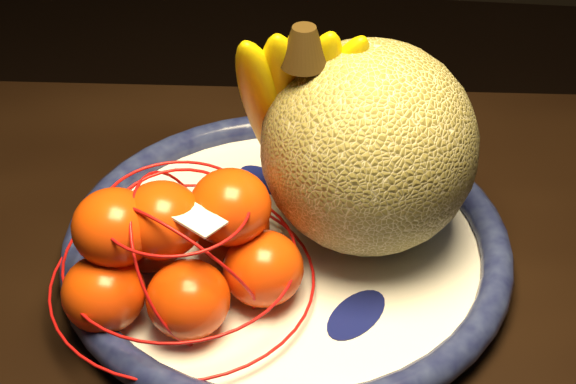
# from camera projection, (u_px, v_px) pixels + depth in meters

# --- Properties ---
(fruit_bowl) EXTENTS (0.40, 0.40, 0.03)m
(fruit_bowl) POSITION_uv_depth(u_px,v_px,m) (287.00, 247.00, 0.79)
(fruit_bowl) COLOR white
(fruit_bowl) RESTS_ON dining_table
(cantaloupe) EXTENTS (0.19, 0.19, 0.19)m
(cantaloupe) POSITION_uv_depth(u_px,v_px,m) (369.00, 147.00, 0.75)
(cantaloupe) COLOR olive
(cantaloupe) RESTS_ON fruit_bowl
(banana_bunch) EXTENTS (0.15, 0.14, 0.22)m
(banana_bunch) POSITION_uv_depth(u_px,v_px,m) (298.00, 103.00, 0.77)
(banana_bunch) COLOR #DCC103
(banana_bunch) RESTS_ON fruit_bowl
(mandarin_bag) EXTENTS (0.26, 0.26, 0.14)m
(mandarin_bag) POSITION_uv_depth(u_px,v_px,m) (181.00, 249.00, 0.72)
(mandarin_bag) COLOR #FE4400
(mandarin_bag) RESTS_ON fruit_bowl
(price_tag) EXTENTS (0.08, 0.06, 0.01)m
(price_tag) POSITION_uv_depth(u_px,v_px,m) (181.00, 209.00, 0.68)
(price_tag) COLOR white
(price_tag) RESTS_ON mandarin_bag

